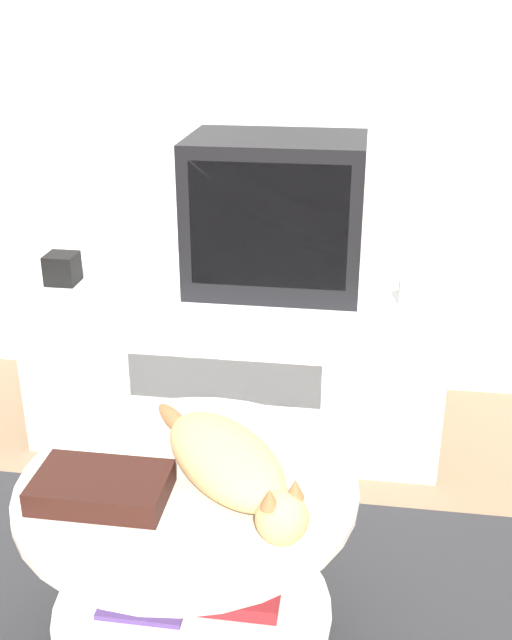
{
  "coord_description": "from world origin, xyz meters",
  "views": [
    {
      "loc": [
        0.33,
        -1.28,
        1.43
      ],
      "look_at": [
        0.07,
        0.53,
        0.63
      ],
      "focal_mm": 42.0,
      "sensor_mm": 36.0,
      "label": 1
    }
  ],
  "objects_px": {
    "dvd_box": "(101,487)",
    "cat": "(230,464)",
    "tv": "(276,214)",
    "speaker": "(62,269)"
  },
  "relations": [
    {
      "from": "tv",
      "to": "dvd_box",
      "type": "xyz_separation_m",
      "value": [
        -0.22,
        -1.12,
        -0.27
      ]
    },
    {
      "from": "speaker",
      "to": "dvd_box",
      "type": "relative_size",
      "value": 0.37
    },
    {
      "from": "dvd_box",
      "to": "cat",
      "type": "xyz_separation_m",
      "value": [
        0.25,
        0.07,
        0.03
      ]
    },
    {
      "from": "speaker",
      "to": "cat",
      "type": "distance_m",
      "value": 1.22
    },
    {
      "from": "tv",
      "to": "dvd_box",
      "type": "height_order",
      "value": "tv"
    },
    {
      "from": "tv",
      "to": "cat",
      "type": "height_order",
      "value": "tv"
    },
    {
      "from": "tv",
      "to": "cat",
      "type": "xyz_separation_m",
      "value": [
        0.04,
        -1.05,
        -0.24
      ]
    },
    {
      "from": "tv",
      "to": "cat",
      "type": "bearing_deg",
      "value": -88.03
    },
    {
      "from": "tv",
      "to": "cat",
      "type": "relative_size",
      "value": 1.16
    },
    {
      "from": "cat",
      "to": "dvd_box",
      "type": "bearing_deg",
      "value": -113.53
    }
  ]
}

